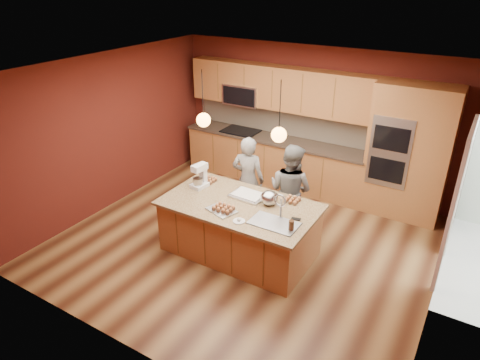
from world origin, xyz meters
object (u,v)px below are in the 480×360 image
Objects in this scene: island at (240,228)px; person_right at (290,190)px; mixing_bowl at (269,198)px; stand_mixer at (200,177)px; person_left at (248,180)px.

island is 1.48× the size of person_right.
mixing_bowl is (0.36, 0.21, 0.51)m from island.
stand_mixer is 1.19m from mixing_bowl.
island is at bearing 75.14° from person_right.
person_left is at bearing 113.32° from island.
island is 1.03m from person_right.
person_left reaches higher than mixing_bowl.
person_right is at bearing 168.56° from person_left.
stand_mixer is 1.45× the size of mixing_bowl.
person_right reaches higher than person_left.
stand_mixer is at bearing 47.25° from person_left.
island is 1.02m from stand_mixer.
stand_mixer is (-1.21, -0.73, 0.23)m from person_right.
person_right is 0.70m from mixing_bowl.
person_right reaches higher than island.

